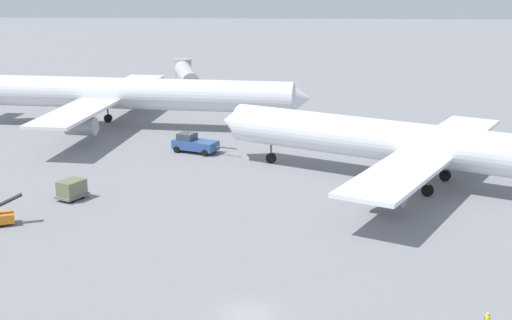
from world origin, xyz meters
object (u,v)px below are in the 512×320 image
airliner_at_gate_left (118,94)px  pushback_tug (194,144)px  gse_container_dolly_flat (72,189)px  jet_bridge (185,73)px  airliner_being_pushed (416,145)px

airliner_at_gate_left → pushback_tug: airliner_at_gate_left is taller
pushback_tug → gse_container_dolly_flat: 23.77m
pushback_tug → gse_container_dolly_flat: pushback_tug is taller
airliner_at_gate_left → pushback_tug: size_ratio=6.51×
pushback_tug → jet_bridge: (-7.45, 44.16, 3.21)m
pushback_tug → jet_bridge: 44.90m
jet_bridge → airliner_being_pushed: bearing=-58.9°
gse_container_dolly_flat → jet_bridge: size_ratio=0.18×
jet_bridge → airliner_at_gate_left: bearing=-102.4°
airliner_at_gate_left → gse_container_dolly_flat: airliner_at_gate_left is taller
jet_bridge → gse_container_dolly_flat: bearing=-92.8°
airliner_at_gate_left → gse_container_dolly_flat: bearing=-85.0°
pushback_tug → airliner_at_gate_left: bearing=132.6°
pushback_tug → gse_container_dolly_flat: size_ratio=2.36×
pushback_tug → jet_bridge: bearing=99.6°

